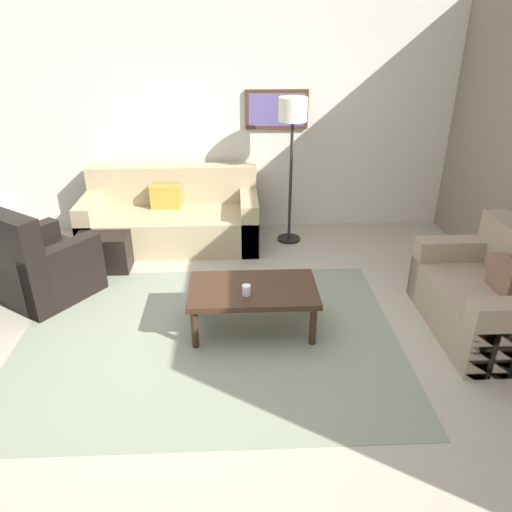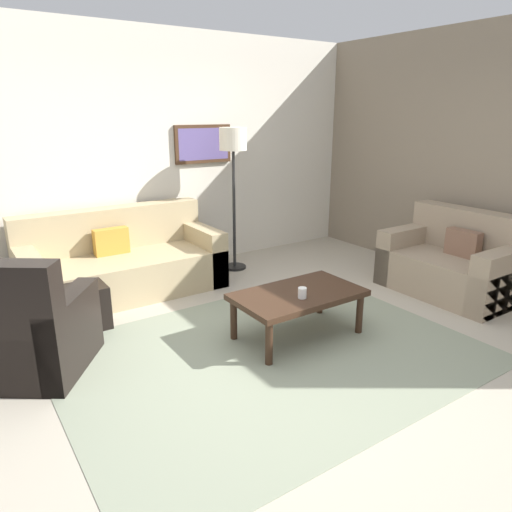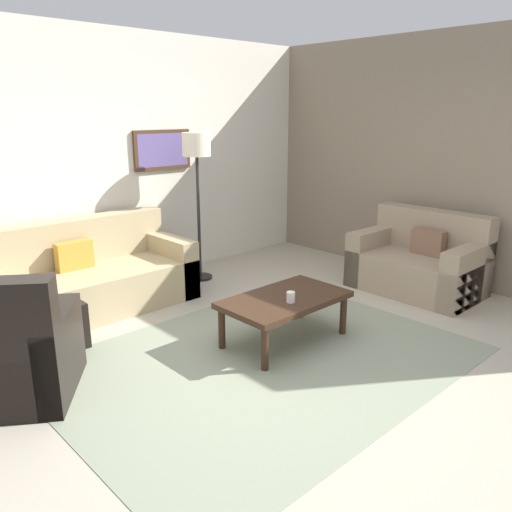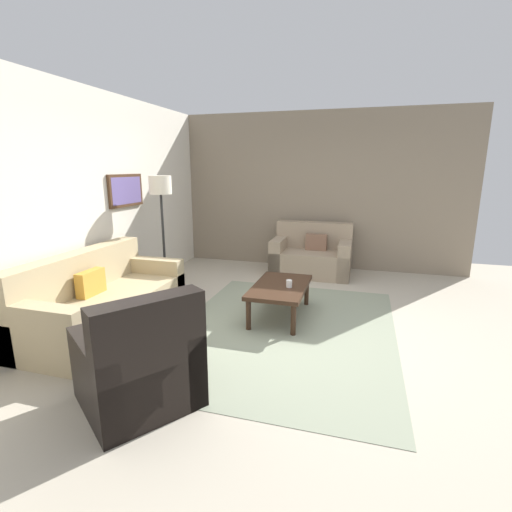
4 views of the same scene
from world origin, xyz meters
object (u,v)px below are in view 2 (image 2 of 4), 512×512
Objects in this scene: couch_loveseat at (455,265)px; armchair_leather at (24,337)px; framed_artwork at (203,144)px; ottoman at (72,305)px; cup at (302,293)px; coffee_table at (298,298)px; couch_main at (121,264)px; lamp_standing at (233,154)px.

couch_loveseat is 4.20m from armchair_leather.
framed_artwork is (-1.70, 2.48, 1.20)m from couch_loveseat.
armchair_leather is 1.99× the size of ottoman.
couch_loveseat reaches higher than cup.
couch_loveseat reaches higher than coffee_table.
coffee_table is 12.15× the size of cup.
couch_loveseat is at bearing -34.55° from couch_main.
couch_loveseat is 1.19× the size of armchair_leather.
framed_artwork is at bearing 35.40° from armchair_leather.
coffee_table is at bearing -105.42° from lamp_standing.
ottoman is 2.05m from coffee_table.
lamp_standing is (0.58, 2.01, 0.95)m from cup.
framed_artwork reaches higher than armchair_leather.
coffee_table is at bearing -17.18° from armchair_leather.
ottoman is (-3.65, 1.42, -0.10)m from couch_loveseat.
couch_loveseat is 2.08m from coffee_table.
coffee_table is (1.57, -1.31, 0.16)m from ottoman.
ottoman is 0.33× the size of lamp_standing.
cup is at bearing -20.76° from armchair_leather.
lamp_standing is 0.51m from framed_artwork.
lamp_standing is at bearing 73.97° from cup.
lamp_standing is at bearing -1.98° from couch_main.
lamp_standing is 2.27× the size of framed_artwork.
lamp_standing is (1.42, -0.05, 1.11)m from couch_main.
framed_artwork is at bearing 18.51° from couch_main.
couch_main is at bearing 43.25° from ottoman.
armchair_leather is at bearing -131.57° from couch_main.
ottoman is 2.10m from cup.
couch_loveseat is 14.70× the size of cup.
framed_artwork reaches higher than ottoman.
cup is (0.84, -2.06, 0.16)m from couch_main.
couch_loveseat is at bearing -3.07° from coffee_table.
ottoman is 2.58m from framed_artwork.
armchair_leather is at bearing -154.04° from lamp_standing.
couch_loveseat reaches higher than ottoman.
ottoman is at bearing 140.26° from coffee_table.
framed_artwork reaches higher than couch_main.
cup is 2.74m from framed_artwork.
ottoman is (-0.67, -0.63, -0.10)m from couch_main.
couch_main is 0.93m from ottoman.
couch_main is 2.71× the size of framed_artwork.
armchair_leather reaches higher than ottoman.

